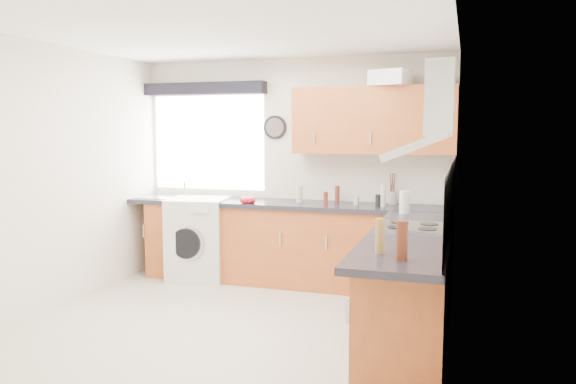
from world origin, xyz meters
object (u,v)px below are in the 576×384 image
(oven, at_px, (412,285))
(upper_cabinets, at_px, (374,120))
(washing_machine, at_px, (199,238))
(extractor_hood, at_px, (429,121))

(oven, xyz_separation_m, upper_cabinets, (-0.55, 1.32, 1.38))
(upper_cabinets, height_order, washing_machine, upper_cabinets)
(oven, distance_m, washing_machine, 2.73)
(upper_cabinets, xyz_separation_m, washing_machine, (-1.95, -0.23, -1.34))
(oven, xyz_separation_m, washing_machine, (-2.50, 1.10, 0.04))
(oven, xyz_separation_m, extractor_hood, (0.10, -0.00, 1.34))
(extractor_hood, bearing_deg, oven, 180.00)
(oven, height_order, upper_cabinets, upper_cabinets)
(extractor_hood, bearing_deg, washing_machine, 157.07)
(upper_cabinets, bearing_deg, extractor_hood, -63.87)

